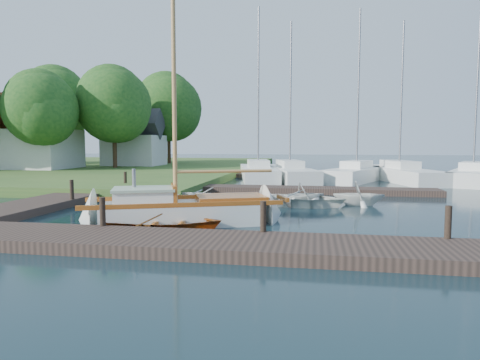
% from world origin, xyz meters
% --- Properties ---
extents(ground, '(160.00, 160.00, 0.00)m').
position_xyz_m(ground, '(0.00, 0.00, 0.00)').
color(ground, black).
rests_on(ground, ground).
extents(near_dock, '(18.00, 2.20, 0.30)m').
position_xyz_m(near_dock, '(0.00, -6.00, 0.15)').
color(near_dock, '#2E231E').
rests_on(near_dock, ground).
extents(left_dock, '(2.20, 18.00, 0.30)m').
position_xyz_m(left_dock, '(-8.00, 2.00, 0.15)').
color(left_dock, '#2E231E').
rests_on(left_dock, ground).
extents(far_dock, '(14.00, 1.60, 0.30)m').
position_xyz_m(far_dock, '(2.00, 6.50, 0.15)').
color(far_dock, '#2E231E').
rests_on(far_dock, ground).
extents(pontoon, '(30.00, 1.60, 0.30)m').
position_xyz_m(pontoon, '(10.00, 16.00, 0.15)').
color(pontoon, '#2E231E').
rests_on(pontoon, ground).
extents(shore, '(50.00, 40.00, 0.50)m').
position_xyz_m(shore, '(-28.00, 22.00, 0.25)').
color(shore, '#335521').
rests_on(shore, ground).
extents(mooring_post_1, '(0.16, 0.16, 0.80)m').
position_xyz_m(mooring_post_1, '(-3.00, -5.00, 0.70)').
color(mooring_post_1, black).
rests_on(mooring_post_1, near_dock).
extents(mooring_post_2, '(0.16, 0.16, 0.80)m').
position_xyz_m(mooring_post_2, '(1.50, -5.00, 0.70)').
color(mooring_post_2, black).
rests_on(mooring_post_2, near_dock).
extents(mooring_post_3, '(0.16, 0.16, 0.80)m').
position_xyz_m(mooring_post_3, '(6.00, -5.00, 0.70)').
color(mooring_post_3, black).
rests_on(mooring_post_3, near_dock).
extents(mooring_post_4, '(0.16, 0.16, 0.80)m').
position_xyz_m(mooring_post_4, '(-7.00, 0.00, 0.70)').
color(mooring_post_4, black).
rests_on(mooring_post_4, left_dock).
extents(mooring_post_5, '(0.16, 0.16, 0.80)m').
position_xyz_m(mooring_post_5, '(-7.00, 5.00, 0.70)').
color(mooring_post_5, black).
rests_on(mooring_post_5, left_dock).
extents(sailboat, '(7.37, 4.46, 9.83)m').
position_xyz_m(sailboat, '(-1.26, -2.71, 0.34)').
color(sailboat, white).
rests_on(sailboat, ground).
extents(dinghy, '(3.78, 2.94, 0.72)m').
position_xyz_m(dinghy, '(-1.61, -3.98, 0.36)').
color(dinghy, brown).
rests_on(dinghy, ground).
extents(tender_a, '(4.57, 3.69, 0.84)m').
position_xyz_m(tender_a, '(-1.64, 1.20, 0.42)').
color(tender_a, white).
rests_on(tender_a, ground).
extents(tender_b, '(2.63, 2.51, 1.07)m').
position_xyz_m(tender_b, '(2.29, 2.09, 0.54)').
color(tender_b, white).
rests_on(tender_b, ground).
extents(tender_c, '(4.16, 3.31, 0.77)m').
position_xyz_m(tender_c, '(2.22, 1.77, 0.39)').
color(tender_c, white).
rests_on(tender_c, ground).
extents(tender_d, '(2.14, 1.85, 1.11)m').
position_xyz_m(tender_d, '(4.63, 2.46, 0.55)').
color(tender_d, white).
rests_on(tender_d, ground).
extents(marina_boat_0, '(3.96, 9.16, 11.92)m').
position_xyz_m(marina_boat_0, '(-1.18, 13.95, 0.57)').
color(marina_boat_0, white).
rests_on(marina_boat_0, ground).
extents(marina_boat_1, '(4.49, 8.99, 10.81)m').
position_xyz_m(marina_boat_1, '(1.05, 13.91, 0.57)').
color(marina_boat_1, white).
rests_on(marina_boat_1, ground).
extents(marina_boat_2, '(5.15, 7.74, 11.40)m').
position_xyz_m(marina_boat_2, '(5.56, 13.93, 0.58)').
color(marina_boat_2, white).
rests_on(marina_boat_2, ground).
extents(marina_boat_3, '(4.57, 9.88, 10.68)m').
position_xyz_m(marina_boat_3, '(8.44, 14.59, 0.56)').
color(marina_boat_3, white).
rests_on(marina_boat_3, ground).
extents(marina_boat_4, '(5.09, 7.68, 11.87)m').
position_xyz_m(marina_boat_4, '(12.68, 13.31, 0.58)').
color(marina_boat_4, white).
rests_on(marina_boat_4, ground).
extents(house_a, '(6.30, 5.00, 6.29)m').
position_xyz_m(house_a, '(-20.00, 16.00, 2.96)').
color(house_a, beige).
rests_on(house_a, shore).
extents(house_c, '(5.25, 4.00, 5.28)m').
position_xyz_m(house_c, '(-14.00, 22.00, 2.58)').
color(house_c, beige).
rests_on(house_c, shore).
extents(tree_2, '(5.83, 5.75, 7.82)m').
position_xyz_m(tree_2, '(-18.00, 14.05, 5.25)').
color(tree_2, '#332114').
rests_on(tree_2, shore).
extents(tree_3, '(6.41, 6.38, 8.74)m').
position_xyz_m(tree_3, '(-14.00, 18.05, 5.81)').
color(tree_3, '#332114').
rests_on(tree_3, shore).
extents(tree_4, '(7.01, 7.01, 9.66)m').
position_xyz_m(tree_4, '(-22.00, 22.05, 6.37)').
color(tree_4, '#332114').
rests_on(tree_4, shore).
extents(tree_7, '(6.83, 6.83, 9.38)m').
position_xyz_m(tree_7, '(-12.00, 26.05, 6.20)').
color(tree_7, '#332114').
rests_on(tree_7, shore).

